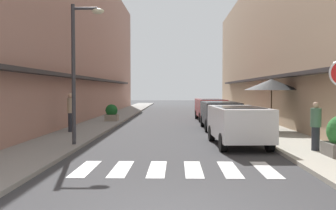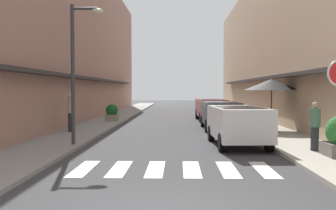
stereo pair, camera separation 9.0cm
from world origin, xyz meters
name	(u,v)px [view 2 (the right image)]	position (x,y,z in m)	size (l,w,h in m)	color
ground_plane	(176,122)	(0.00, 19.01, 0.00)	(104.55, 104.55, 0.00)	#38383A
sidewalk_left	(106,121)	(-4.55, 19.01, 0.06)	(2.36, 66.53, 0.12)	gray
sidewalk_right	(247,121)	(4.55, 19.01, 0.06)	(2.36, 66.53, 0.12)	#ADA899
building_row_left	(56,37)	(-8.23, 20.38, 5.70)	(5.50, 44.77, 11.41)	#A87A6B
building_row_right	(299,43)	(8.23, 20.38, 5.21)	(5.50, 44.77, 10.43)	tan
crosswalk	(174,169)	(0.00, 4.00, 0.01)	(5.20, 2.20, 0.01)	silver
parked_car_near	(238,121)	(2.32, 8.33, 0.92)	(1.97, 4.33, 1.47)	silver
parked_car_mid	(220,112)	(2.32, 14.49, 0.92)	(1.85, 4.29, 1.47)	black
parked_car_far	(211,107)	(2.32, 20.42, 0.92)	(1.94, 4.56, 1.47)	maroon
street_lamp	(78,59)	(-3.48, 7.83, 3.22)	(1.19, 0.28, 5.03)	#38383D
cafe_umbrella	(272,85)	(4.76, 13.40, 2.34)	(2.73, 2.73, 2.51)	#262626
planter_midblock	(267,120)	(4.43, 12.77, 0.64)	(0.74, 0.74, 1.08)	slate
planter_far	(112,113)	(-4.10, 18.51, 0.62)	(0.80, 0.80, 1.05)	gray
pedestrian_walking_near	(315,125)	(4.56, 6.55, 0.95)	(0.34, 0.34, 1.58)	#282B33
pedestrian_walking_far	(71,111)	(-4.93, 12.01, 1.09)	(0.34, 0.34, 1.82)	#282B33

